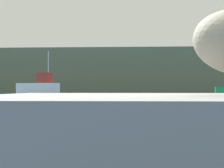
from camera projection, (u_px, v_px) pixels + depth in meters
The scene contains 2 objects.
hillside_backdrop at pixel (134, 72), 68.53m from camera, with size 140.00×15.26×7.75m, color #5B664C.
fishing_boat_white at pixel (39, 87), 44.31m from camera, with size 5.57×3.68×5.28m.
Camera 1 is at (-0.07, -2.88, 0.89)m, focal length 58.41 mm.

